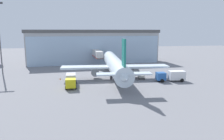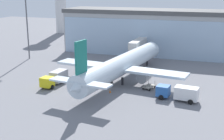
% 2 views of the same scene
% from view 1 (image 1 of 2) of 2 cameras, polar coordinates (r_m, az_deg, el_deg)
% --- Properties ---
extents(ground, '(240.00, 240.00, 0.00)m').
position_cam_1_polar(ground, '(53.84, -0.65, -3.48)').
color(ground, slate).
extents(terminal_building, '(52.70, 16.35, 13.14)m').
position_cam_1_polar(terminal_building, '(89.52, -4.84, 6.23)').
color(terminal_building, '#A6A6A6').
rests_on(terminal_building, ground).
extents(jet_bridge, '(2.73, 13.87, 5.89)m').
position_cam_1_polar(jet_bridge, '(79.16, -3.99, 4.22)').
color(jet_bridge, beige).
rests_on(jet_bridge, ground).
extents(airplane, '(28.77, 39.17, 11.17)m').
position_cam_1_polar(airplane, '(59.53, 0.71, 1.38)').
color(airplane, silver).
rests_on(airplane, ground).
extents(catering_truck, '(2.63, 7.34, 2.65)m').
position_cam_1_polar(catering_truck, '(51.60, -10.68, -2.59)').
color(catering_truck, yellow).
rests_on(catering_truck, ground).
extents(fuel_truck, '(7.42, 2.88, 2.65)m').
position_cam_1_polar(fuel_truck, '(57.63, 15.29, -1.43)').
color(fuel_truck, '#2659A5').
rests_on(fuel_truck, ground).
extents(baggage_cart, '(2.14, 3.07, 1.50)m').
position_cam_1_polar(baggage_cart, '(59.30, 7.66, -1.79)').
color(baggage_cart, '#9E998C').
rests_on(baggage_cart, ground).
extents(safety_cone_nose, '(0.36, 0.36, 0.55)m').
position_cam_1_polar(safety_cone_nose, '(52.94, 2.91, -3.42)').
color(safety_cone_nose, orange).
rests_on(safety_cone_nose, ground).
extents(safety_cone_wingtip, '(0.36, 0.36, 0.55)m').
position_cam_1_polar(safety_cone_wingtip, '(59.19, -13.38, -2.23)').
color(safety_cone_wingtip, orange).
rests_on(safety_cone_wingtip, ground).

